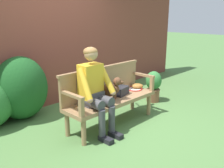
# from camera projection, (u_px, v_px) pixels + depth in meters

# --- Properties ---
(ground_plane) EXTENTS (40.00, 40.00, 0.00)m
(ground_plane) POSITION_uv_depth(u_px,v_px,m) (112.00, 124.00, 4.07)
(ground_plane) COLOR #4C753D
(brick_garden_fence) EXTENTS (8.00, 0.30, 2.77)m
(brick_garden_fence) POSITION_uv_depth(u_px,v_px,m) (52.00, 34.00, 4.81)
(brick_garden_fence) COLOR brown
(brick_garden_fence) RESTS_ON ground
(hedge_bush_far_right) EXTENTS (0.91, 0.82, 1.10)m
(hedge_bush_far_right) POSITION_uv_depth(u_px,v_px,m) (21.00, 88.00, 4.18)
(hedge_bush_far_right) COLOR #194C1E
(hedge_bush_far_right) RESTS_ON ground
(garden_bench) EXTENTS (1.68, 0.50, 0.45)m
(garden_bench) POSITION_uv_depth(u_px,v_px,m) (112.00, 102.00, 3.96)
(garden_bench) COLOR #93704C
(garden_bench) RESTS_ON ground
(bench_backrest) EXTENTS (1.72, 0.06, 0.50)m
(bench_backrest) POSITION_uv_depth(u_px,v_px,m) (102.00, 81.00, 4.03)
(bench_backrest) COLOR #93704C
(bench_backrest) RESTS_ON garden_bench
(bench_armrest_left_end) EXTENTS (0.06, 0.50, 0.28)m
(bench_armrest_left_end) POSITION_uv_depth(u_px,v_px,m) (75.00, 100.00, 3.28)
(bench_armrest_left_end) COLOR #93704C
(bench_armrest_left_end) RESTS_ON garden_bench
(bench_armrest_right_end) EXTENTS (0.06, 0.50, 0.28)m
(bench_armrest_right_end) POSITION_uv_depth(u_px,v_px,m) (146.00, 79.00, 4.38)
(bench_armrest_right_end) COLOR #93704C
(bench_armrest_right_end) RESTS_ON garden_bench
(person_seated) EXTENTS (0.56, 0.65, 1.32)m
(person_seated) POSITION_uv_depth(u_px,v_px,m) (94.00, 88.00, 3.60)
(person_seated) COLOR black
(person_seated) RESTS_ON ground
(dog_on_bench) EXTENTS (0.30, 0.35, 0.37)m
(dog_on_bench) POSITION_uv_depth(u_px,v_px,m) (112.00, 88.00, 3.87)
(dog_on_bench) COLOR brown
(dog_on_bench) RESTS_ON garden_bench
(tennis_racket) EXTENTS (0.40, 0.57, 0.03)m
(tennis_racket) POSITION_uv_depth(u_px,v_px,m) (134.00, 88.00, 4.47)
(tennis_racket) COLOR red
(tennis_racket) RESTS_ON garden_bench
(baseball_glove) EXTENTS (0.28, 0.27, 0.09)m
(baseball_glove) POSITION_uv_depth(u_px,v_px,m) (137.00, 86.00, 4.50)
(baseball_glove) COLOR #9E6B2D
(baseball_glove) RESTS_ON garden_bench
(sports_bag) EXTENTS (0.31, 0.25, 0.14)m
(sports_bag) POSITION_uv_depth(u_px,v_px,m) (120.00, 91.00, 4.13)
(sports_bag) COLOR #232328
(sports_bag) RESTS_ON garden_bench
(potted_plant) EXTENTS (0.33, 0.33, 0.64)m
(potted_plant) POSITION_uv_depth(u_px,v_px,m) (153.00, 85.00, 5.05)
(potted_plant) COLOR brown
(potted_plant) RESTS_ON ground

